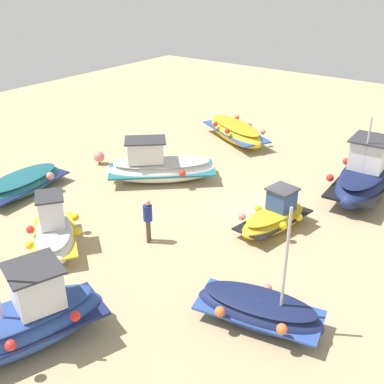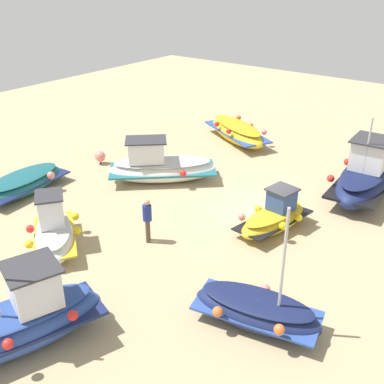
{
  "view_description": "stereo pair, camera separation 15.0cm",
  "coord_description": "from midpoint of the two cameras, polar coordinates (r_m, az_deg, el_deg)",
  "views": [
    {
      "loc": [
        14.75,
        7.68,
        8.91
      ],
      "look_at": [
        1.65,
        -2.09,
        0.9
      ],
      "focal_mm": 43.36,
      "sensor_mm": 36.0,
      "label": 1
    },
    {
      "loc": [
        14.66,
        7.8,
        8.91
      ],
      "look_at": [
        1.65,
        -2.09,
        0.9
      ],
      "focal_mm": 43.36,
      "sensor_mm": 36.0,
      "label": 2
    }
  ],
  "objects": [
    {
      "name": "fishing_boat_8",
      "position": [
        13.11,
        8.27,
        -14.22
      ],
      "size": [
        2.05,
        3.76,
        3.83
      ],
      "rotation": [
        0.0,
        0.0,
        4.91
      ],
      "color": "navy",
      "rests_on": "ground_plane"
    },
    {
      "name": "ground_plane",
      "position": [
        18.86,
        8.37,
        -2.39
      ],
      "size": [
        51.69,
        51.69,
        0.0
      ],
      "primitive_type": "plane",
      "color": "tan"
    },
    {
      "name": "fishing_boat_4",
      "position": [
        12.94,
        -20.14,
        -14.76
      ],
      "size": [
        4.78,
        2.96,
        4.31
      ],
      "rotation": [
        0.0,
        0.0,
        2.81
      ],
      "color": "#2D4C9E",
      "rests_on": "ground_plane"
    },
    {
      "name": "fishing_boat_5",
      "position": [
        17.51,
        10.36,
        -3.05
      ],
      "size": [
        3.5,
        2.02,
        1.61
      ],
      "rotation": [
        0.0,
        0.0,
        2.97
      ],
      "color": "gold",
      "rests_on": "ground_plane"
    },
    {
      "name": "fishing_boat_1",
      "position": [
        20.82,
        20.65,
        1.63
      ],
      "size": [
        4.9,
        2.52,
        3.6
      ],
      "rotation": [
        0.0,
        0.0,
        3.2
      ],
      "color": "navy",
      "rests_on": "ground_plane"
    },
    {
      "name": "fishing_boat_3",
      "position": [
        21.14,
        -3.73,
        3.14
      ],
      "size": [
        4.66,
        4.88,
        2.01
      ],
      "rotation": [
        0.0,
        0.0,
        5.45
      ],
      "color": "white",
      "rests_on": "ground_plane"
    },
    {
      "name": "fishing_boat_7",
      "position": [
        16.78,
        -16.38,
        -4.69
      ],
      "size": [
        3.05,
        3.45,
        2.0
      ],
      "rotation": [
        0.0,
        0.0,
        4.07
      ],
      "color": "white",
      "rests_on": "ground_plane"
    },
    {
      "name": "mooring_buoy_0",
      "position": [
        23.47,
        -11.06,
        4.33
      ],
      "size": [
        0.54,
        0.54,
        0.67
      ],
      "color": "#3F3F42",
      "rests_on": "ground_plane"
    },
    {
      "name": "fishing_boat_2",
      "position": [
        21.37,
        -19.85,
        1.07
      ],
      "size": [
        4.25,
        2.19,
        0.92
      ],
      "rotation": [
        0.0,
        0.0,
        0.11
      ],
      "color": "#1E6670",
      "rests_on": "ground_plane"
    },
    {
      "name": "fishing_boat_0",
      "position": [
        26.21,
        5.69,
        7.4
      ],
      "size": [
        3.7,
        5.09,
        1.07
      ],
      "rotation": [
        0.0,
        0.0,
        1.09
      ],
      "color": "gold",
      "rests_on": "ground_plane"
    },
    {
      "name": "person_walking",
      "position": [
        16.33,
        -5.26,
        -3.15
      ],
      "size": [
        0.32,
        0.32,
        1.67
      ],
      "rotation": [
        0.0,
        0.0,
        2.14
      ],
      "color": "brown",
      "rests_on": "ground_plane"
    }
  ]
}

